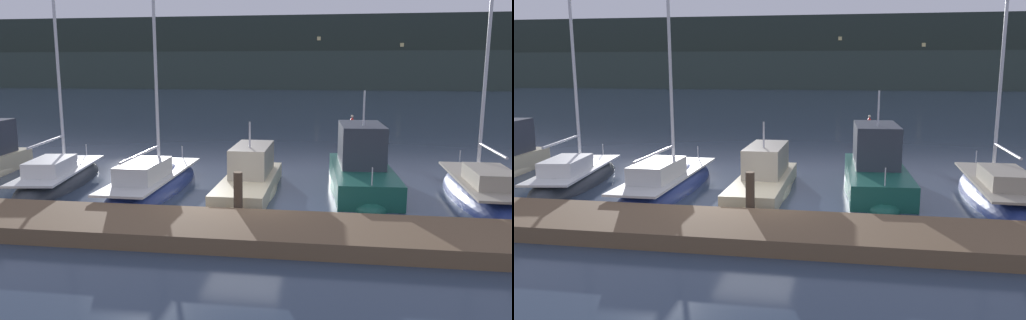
{
  "view_description": "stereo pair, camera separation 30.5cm",
  "coord_description": "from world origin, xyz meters",
  "views": [
    {
      "loc": [
        2.72,
        -15.42,
        4.64
      ],
      "look_at": [
        0.0,
        2.94,
        1.2
      ],
      "focal_mm": 35.0,
      "sensor_mm": 36.0,
      "label": 1
    },
    {
      "loc": [
        3.02,
        -15.37,
        4.64
      ],
      "look_at": [
        0.0,
        2.94,
        1.2
      ],
      "focal_mm": 35.0,
      "sensor_mm": 36.0,
      "label": 2
    }
  ],
  "objects": [
    {
      "name": "dock",
      "position": [
        0.0,
        -2.46,
        0.23
      ],
      "size": [
        40.15,
        2.8,
        0.45
      ],
      "primitive_type": "cube",
      "color": "brown",
      "rests_on": "ground"
    },
    {
      "name": "sailboat_berth_4",
      "position": [
        -3.93,
        2.47,
        0.11
      ],
      "size": [
        2.18,
        8.3,
        10.41
      ],
      "color": "navy",
      "rests_on": "ground"
    },
    {
      "name": "motorboat_berth_5",
      "position": [
        -0.21,
        2.78,
        0.25
      ],
      "size": [
        2.01,
        6.8,
        3.29
      ],
      "color": "beige",
      "rests_on": "ground"
    },
    {
      "name": "channel_buoy",
      "position": [
        4.03,
        14.44,
        0.71
      ],
      "size": [
        1.39,
        1.39,
        1.91
      ],
      "color": "red",
      "rests_on": "ground"
    },
    {
      "name": "sailboat_berth_7",
      "position": [
        8.18,
        2.98,
        0.11
      ],
      "size": [
        2.34,
        7.72,
        12.62
      ],
      "color": "navy",
      "rests_on": "ground"
    },
    {
      "name": "mooring_pile_2",
      "position": [
        0.0,
        -0.81,
        0.75
      ],
      "size": [
        0.28,
        0.28,
        1.51
      ],
      "primitive_type": "cylinder",
      "color": "#4C3D2D",
      "rests_on": "ground"
    },
    {
      "name": "hillside_backdrop",
      "position": [
        -3.28,
        105.08,
        7.45
      ],
      "size": [
        240.0,
        23.0,
        16.19
      ],
      "color": "#28332D",
      "rests_on": "ground"
    },
    {
      "name": "motorboat_berth_6",
      "position": [
        4.0,
        3.92,
        0.43
      ],
      "size": [
        2.71,
        7.2,
        4.48
      ],
      "color": "#195647",
      "rests_on": "ground"
    },
    {
      "name": "ground_plane",
      "position": [
        0.0,
        0.0,
        0.0
      ],
      "size": [
        400.0,
        400.0,
        0.0
      ],
      "primitive_type": "plane",
      "color": "#2D3D51"
    },
    {
      "name": "sailboat_berth_3",
      "position": [
        -8.1,
        3.03,
        0.1
      ],
      "size": [
        3.31,
        7.64,
        9.52
      ],
      "color": "#2D3338",
      "rests_on": "ground"
    }
  ]
}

